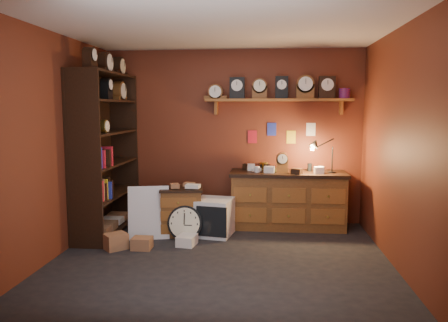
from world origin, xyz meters
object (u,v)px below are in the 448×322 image
workbench (288,197)px  low_cabinet (182,209)px  shelving_unit (104,146)px  big_round_clock (185,223)px

workbench → low_cabinet: 1.61m
shelving_unit → workbench: (2.66, 0.49, -0.78)m
shelving_unit → workbench: bearing=10.5°
low_cabinet → big_round_clock: 0.31m
workbench → low_cabinet: bearing=-161.4°
workbench → big_round_clock: (-1.43, -0.77, -0.24)m
big_round_clock → low_cabinet: bearing=109.6°
shelving_unit → low_cabinet: size_ratio=3.36×
shelving_unit → workbench: shelving_unit is taller
shelving_unit → big_round_clock: bearing=-12.9°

